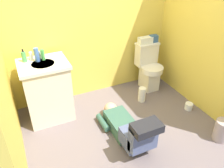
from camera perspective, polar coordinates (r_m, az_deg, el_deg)
name	(u,v)px	position (r m, az deg, el deg)	size (l,w,h in m)	color
ground_plane	(122,129)	(3.04, 2.65, -11.16)	(2.93, 2.98, 0.04)	#665A5F
wall_back	(91,17)	(3.30, -5.41, 16.55)	(2.59, 0.08, 2.40)	#E3C54D
wall_right	(215,25)	(3.16, 24.47, 13.33)	(0.08, 1.98, 2.40)	#E3C54D
toilet	(149,67)	(3.71, 9.23, 4.22)	(0.36, 0.46, 0.75)	silver
vanity_cabinet	(47,90)	(3.09, -15.99, -1.53)	(0.60, 0.52, 0.82)	beige
faucet	(40,55)	(3.01, -17.75, 7.04)	(0.02, 0.02, 0.10)	silver
person_plumber	(128,128)	(2.76, 4.05, -10.97)	(0.39, 1.06, 0.52)	#33594C
tissue_box	(145,40)	(3.58, 8.40, 10.86)	(0.22, 0.11, 0.10)	silver
toiletry_bag	(153,39)	(3.66, 10.43, 11.22)	(0.12, 0.09, 0.11)	#33598C
soap_dispenser	(24,57)	(2.97, -21.33, 6.43)	(0.06, 0.06, 0.17)	#479454
bottle_white	(31,56)	(3.01, -19.76, 6.68)	(0.04, 0.04, 0.10)	silver
bottle_blue	(37,55)	(2.93, -18.47, 7.00)	(0.06, 0.06, 0.17)	#446CBC
bottle_green	(43,55)	(2.95, -17.07, 7.06)	(0.05, 0.05, 0.14)	green
trash_can	(222,130)	(3.08, 26.04, -10.49)	(0.19, 0.19, 0.28)	#A29090
paper_towel_roll	(142,95)	(3.46, 7.58, -2.65)	(0.11, 0.11, 0.23)	white
toilet_paper_roll	(189,106)	(3.48, 18.79, -5.34)	(0.11, 0.11, 0.10)	white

